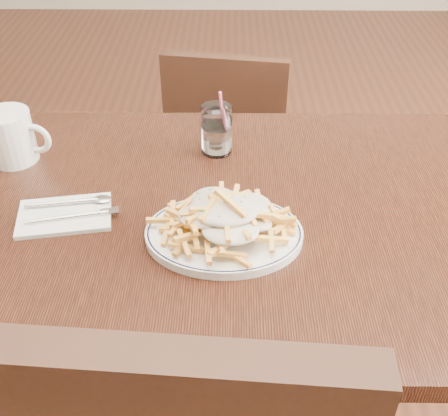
{
  "coord_description": "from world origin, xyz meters",
  "views": [
    {
      "loc": [
        0.02,
        -0.87,
        1.42
      ],
      "look_at": [
        0.01,
        -0.09,
        0.82
      ],
      "focal_mm": 45.0,
      "sensor_mm": 36.0,
      "label": 1
    }
  ],
  "objects_px": {
    "chair_far": "(229,146)",
    "coffee_mug": "(11,137)",
    "loaded_fries": "(224,214)",
    "water_glass": "(217,132)",
    "fries_plate": "(224,234)",
    "table": "(220,240)"
  },
  "relations": [
    {
      "from": "fries_plate",
      "to": "water_glass",
      "type": "relative_size",
      "value": 2.27
    },
    {
      "from": "fries_plate",
      "to": "chair_far",
      "type": "bearing_deg",
      "value": 89.63
    },
    {
      "from": "table",
      "to": "loaded_fries",
      "type": "distance_m",
      "value": 0.16
    },
    {
      "from": "coffee_mug",
      "to": "fries_plate",
      "type": "bearing_deg",
      "value": -29.67
    },
    {
      "from": "table",
      "to": "loaded_fries",
      "type": "height_order",
      "value": "loaded_fries"
    },
    {
      "from": "coffee_mug",
      "to": "chair_far",
      "type": "bearing_deg",
      "value": 49.46
    },
    {
      "from": "fries_plate",
      "to": "coffee_mug",
      "type": "relative_size",
      "value": 2.35
    },
    {
      "from": "table",
      "to": "fries_plate",
      "type": "distance_m",
      "value": 0.12
    },
    {
      "from": "fries_plate",
      "to": "coffee_mug",
      "type": "xyz_separation_m",
      "value": [
        -0.46,
        0.26,
        0.05
      ]
    },
    {
      "from": "loaded_fries",
      "to": "coffee_mug",
      "type": "height_order",
      "value": "coffee_mug"
    },
    {
      "from": "table",
      "to": "water_glass",
      "type": "relative_size",
      "value": 8.01
    },
    {
      "from": "loaded_fries",
      "to": "water_glass",
      "type": "bearing_deg",
      "value": 93.74
    },
    {
      "from": "water_glass",
      "to": "loaded_fries",
      "type": "bearing_deg",
      "value": -86.26
    },
    {
      "from": "table",
      "to": "water_glass",
      "type": "bearing_deg",
      "value": 93.05
    },
    {
      "from": "loaded_fries",
      "to": "water_glass",
      "type": "xyz_separation_m",
      "value": [
        -0.02,
        0.3,
        -0.01
      ]
    },
    {
      "from": "chair_far",
      "to": "fries_plate",
      "type": "relative_size",
      "value": 2.36
    },
    {
      "from": "chair_far",
      "to": "water_glass",
      "type": "bearing_deg",
      "value": -92.83
    },
    {
      "from": "table",
      "to": "coffee_mug",
      "type": "height_order",
      "value": "coffee_mug"
    },
    {
      "from": "table",
      "to": "loaded_fries",
      "type": "relative_size",
      "value": 4.21
    },
    {
      "from": "coffee_mug",
      "to": "loaded_fries",
      "type": "bearing_deg",
      "value": -29.67
    },
    {
      "from": "table",
      "to": "coffee_mug",
      "type": "distance_m",
      "value": 0.51
    },
    {
      "from": "chair_far",
      "to": "coffee_mug",
      "type": "distance_m",
      "value": 0.8
    }
  ]
}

